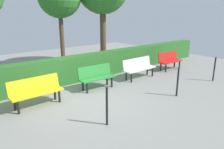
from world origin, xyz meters
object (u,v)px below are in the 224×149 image
bench_white (139,67)px  bench_green (96,76)px  bench_yellow (36,90)px  bench_red (169,60)px

bench_white → bench_green: (2.17, -0.09, -0.01)m
bench_yellow → bench_green: bearing=-179.4°
bench_red → bench_yellow: bearing=2.2°
bench_red → bench_white: same height
bench_red → bench_green: size_ratio=1.00×
bench_red → bench_green: same height
bench_green → bench_yellow: size_ratio=0.89×
bench_red → bench_white: size_ratio=0.85×
bench_red → bench_white: bearing=2.7°
bench_green → bench_white: bearing=-179.5°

